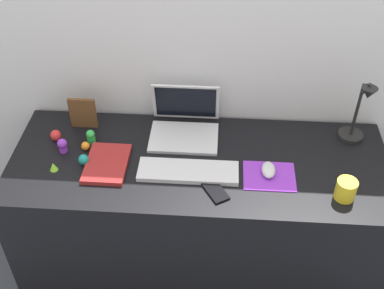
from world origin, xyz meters
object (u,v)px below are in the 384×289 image
toy_figurine_purple (62,145)px  toy_figurine_teal (84,160)px  cell_phone (215,191)px  desk_lamp (359,115)px  keyboard (188,171)px  toy_figurine_lime (53,166)px  picture_frame (83,113)px  laptop (185,122)px  toy_figurine_green (91,136)px  coffee_mug (346,190)px  toy_figurine_red (56,135)px  mouse (268,170)px  notebook_pad (107,164)px  toy_figurine_orange (85,146)px

toy_figurine_purple → toy_figurine_teal: bearing=-34.2°
cell_phone → desk_lamp: (0.59, 0.34, 0.14)m
keyboard → desk_lamp: 0.76m
keyboard → toy_figurine_lime: 0.55m
picture_frame → cell_phone: bearing=-31.7°
laptop → cell_phone: 0.40m
toy_figurine_green → coffee_mug: bearing=-14.1°
keyboard → toy_figurine_red: (-0.59, 0.17, 0.02)m
desk_lamp → toy_figurine_lime: 1.29m
toy_figurine_green → cell_phone: bearing=-25.8°
desk_lamp → toy_figurine_teal: (-1.14, -0.22, -0.13)m
toy_figurine_red → toy_figurine_lime: bearing=-77.5°
keyboard → toy_figurine_red: bearing=163.9°
picture_frame → toy_figurine_green: bearing=-63.4°
mouse → desk_lamp: desk_lamp is taller
toy_figurine_teal → keyboard: bearing=-3.4°
keyboard → laptop: bearing=97.4°
keyboard → toy_figurine_lime: toy_figurine_lime is taller
picture_frame → notebook_pad: bearing=-59.1°
coffee_mug → toy_figurine_orange: 1.08m
laptop → keyboard: laptop is taller
coffee_mug → toy_figurine_orange: (-1.06, 0.21, -0.02)m
toy_figurine_lime → laptop: bearing=29.2°
notebook_pad → toy_figurine_orange: 0.15m
keyboard → cell_phone: (0.11, -0.10, -0.01)m
toy_figurine_orange → toy_figurine_lime: (-0.10, -0.13, -0.00)m
toy_figurine_teal → toy_figurine_purple: bearing=145.8°
laptop → toy_figurine_purple: laptop is taller
cell_phone → toy_figurine_purple: toy_figurine_purple is taller
keyboard → notebook_pad: (-0.34, 0.02, 0.00)m
mouse → toy_figurine_teal: (-0.76, 0.01, 0.00)m
mouse → picture_frame: size_ratio=0.64×
toy_figurine_purple → cell_phone: bearing=-16.7°
desk_lamp → notebook_pad: desk_lamp is taller
mouse → desk_lamp: (0.38, 0.23, 0.13)m
mouse → toy_figurine_green: size_ratio=1.53×
keyboard → toy_figurine_red: 0.62m
notebook_pad → toy_figurine_green: (-0.10, 0.15, 0.02)m
picture_frame → toy_figurine_orange: bearing=-75.7°
toy_figurine_purple → toy_figurine_green: size_ratio=1.03×
notebook_pad → coffee_mug: bearing=-6.6°
laptop → coffee_mug: (0.65, -0.37, -0.01)m
toy_figurine_teal → toy_figurine_lime: (-0.12, -0.04, -0.01)m
picture_frame → coffee_mug: (1.10, -0.37, -0.03)m
picture_frame → toy_figurine_teal: bearing=-77.7°
laptop → cell_phone: laptop is taller
notebook_pad → cell_phone: bearing=-14.6°
toy_figurine_purple → mouse: bearing=-5.2°
cell_phone → coffee_mug: 0.50m
coffee_mug → toy_figurine_lime: (-1.17, 0.08, -0.02)m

